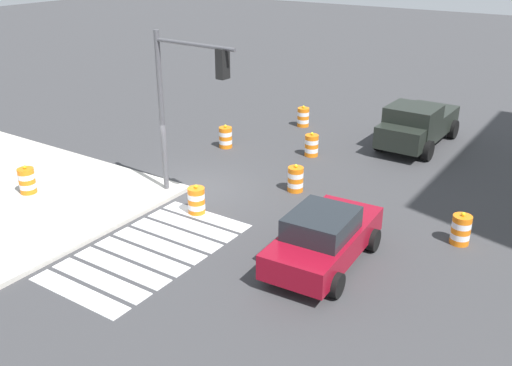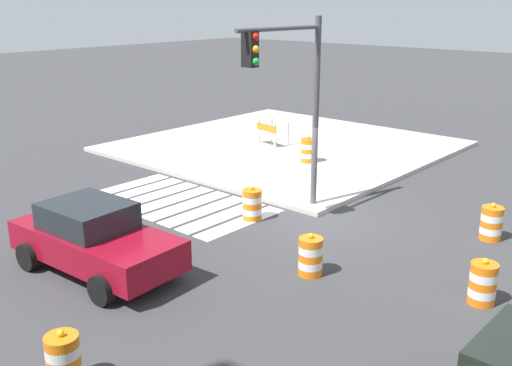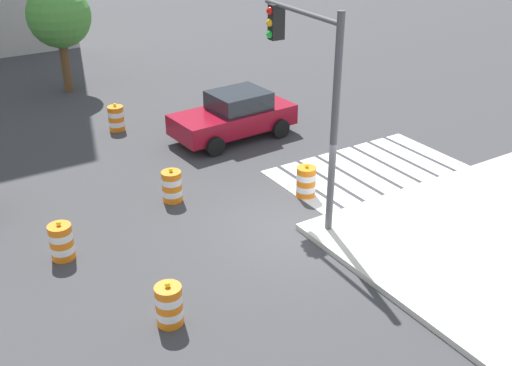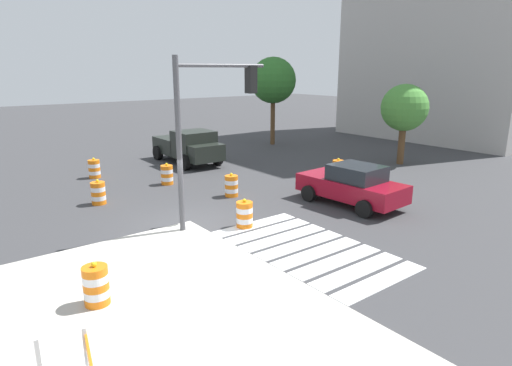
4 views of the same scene
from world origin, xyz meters
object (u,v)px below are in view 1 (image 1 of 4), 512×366
object	(u,v)px
pickup_truck	(416,125)
traffic_barrel_lane_center	(312,145)
traffic_barrel_median_far	(226,137)
traffic_light_pole	(185,89)
traffic_barrel_on_sidewalk	(27,181)
traffic_barrel_near_corner	(196,201)
traffic_barrel_median_near	(296,179)
sports_car	(324,237)
traffic_barrel_crosswalk_end	(461,230)
traffic_barrel_far_curb	(303,117)

from	to	relation	value
pickup_truck	traffic_barrel_lane_center	size ratio (longest dim) A/B	5.07
traffic_barrel_median_far	traffic_light_pole	xyz separation A→B (m)	(5.01, 2.22, 3.46)
pickup_truck	traffic_barrel_on_sidewalk	distance (m)	15.73
traffic_barrel_near_corner	traffic_barrel_median_far	world-z (taller)	same
traffic_barrel_median_near	sports_car	bearing A→B (deg)	38.96
traffic_barrel_median_far	traffic_barrel_near_corner	bearing A→B (deg)	28.21
sports_car	traffic_light_pole	bearing A→B (deg)	-101.75
traffic_barrel_crosswalk_end	traffic_barrel_on_sidewalk	xyz separation A→B (m)	(5.01, -13.46, 0.15)
pickup_truck	traffic_barrel_far_curb	size ratio (longest dim) A/B	5.07
traffic_barrel_median_far	traffic_barrel_lane_center	size ratio (longest dim) A/B	1.00
traffic_barrel_median_far	traffic_barrel_median_near	bearing A→B (deg)	64.23
traffic_barrel_far_curb	traffic_light_pole	xyz separation A→B (m)	(9.51, 0.94, 3.46)
traffic_barrel_near_corner	traffic_barrel_median_far	distance (m)	6.47
traffic_barrel_near_corner	traffic_light_pole	distance (m)	3.62
sports_car	traffic_light_pole	xyz separation A→B (m)	(-1.19, -5.74, 3.10)
traffic_barrel_on_sidewalk	traffic_barrel_far_curb	bearing A→B (deg)	162.45
traffic_barrel_far_curb	traffic_barrel_on_sidewalk	distance (m)	13.05
pickup_truck	traffic_barrel_crosswalk_end	distance (m)	8.64
traffic_barrel_lane_center	traffic_barrel_near_corner	bearing A→B (deg)	-4.28
traffic_barrel_near_corner	sports_car	bearing A→B (deg)	84.11
pickup_truck	traffic_light_pole	distance (m)	11.08
traffic_barrel_near_corner	traffic_light_pole	world-z (taller)	traffic_light_pole
traffic_barrel_median_far	traffic_barrel_lane_center	bearing A→B (deg)	107.90
traffic_barrel_crosswalk_end	pickup_truck	bearing A→B (deg)	-151.85
sports_car	traffic_barrel_median_far	xyz separation A→B (m)	(-6.21, -7.97, -0.36)
traffic_barrel_near_corner	traffic_barrel_median_far	xyz separation A→B (m)	(-5.70, -3.06, 0.00)
traffic_barrel_lane_center	traffic_light_pole	world-z (taller)	traffic_light_pole
traffic_barrel_median_far	traffic_barrel_on_sidewalk	xyz separation A→B (m)	(7.95, -2.65, 0.15)
traffic_barrel_median_far	traffic_barrel_far_curb	size ratio (longest dim) A/B	1.00
traffic_barrel_far_curb	traffic_light_pole	distance (m)	10.17
sports_car	traffic_barrel_crosswalk_end	bearing A→B (deg)	139.09
traffic_barrel_crosswalk_end	traffic_barrel_median_far	world-z (taller)	same
pickup_truck	traffic_barrel_lane_center	xyz separation A→B (m)	(3.51, -3.16, -0.52)
pickup_truck	traffic_barrel_median_near	xyz separation A→B (m)	(7.00, -1.90, -0.52)
traffic_barrel_on_sidewalk	traffic_light_pole	distance (m)	6.58
traffic_barrel_median_far	traffic_barrel_on_sidewalk	distance (m)	8.38
pickup_truck	traffic_barrel_crosswalk_end	bearing A→B (deg)	28.15
sports_car	traffic_barrel_far_curb	xyz separation A→B (m)	(-10.71, -6.68, -0.36)
sports_car	traffic_barrel_near_corner	distance (m)	4.95
traffic_barrel_near_corner	traffic_barrel_crosswalk_end	size ratio (longest dim) A/B	1.00
traffic_barrel_near_corner	traffic_barrel_on_sidewalk	distance (m)	6.14
traffic_barrel_crosswalk_end	traffic_barrel_lane_center	size ratio (longest dim) A/B	1.00
traffic_barrel_near_corner	traffic_barrel_on_sidewalk	size ratio (longest dim) A/B	1.00
pickup_truck	traffic_barrel_on_sidewalk	world-z (taller)	pickup_truck
traffic_barrel_on_sidewalk	traffic_barrel_median_near	bearing A→B (deg)	126.86
traffic_barrel_median_far	traffic_light_pole	size ratio (longest dim) A/B	0.19
traffic_barrel_crosswalk_end	traffic_light_pole	bearing A→B (deg)	-76.40
sports_car	traffic_light_pole	world-z (taller)	traffic_light_pole
pickup_truck	traffic_barrel_near_corner	xyz separation A→B (m)	(10.37, -3.67, -0.52)
sports_car	traffic_barrel_lane_center	world-z (taller)	sports_car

